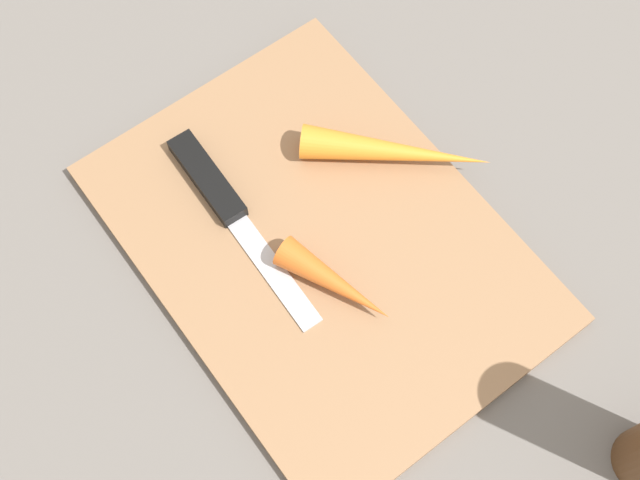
# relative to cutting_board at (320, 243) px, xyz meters

# --- Properties ---
(ground_plane) EXTENTS (1.40, 1.40, 0.00)m
(ground_plane) POSITION_rel_cutting_board_xyz_m (0.00, 0.00, -0.01)
(ground_plane) COLOR slate
(cutting_board) EXTENTS (0.36, 0.26, 0.01)m
(cutting_board) POSITION_rel_cutting_board_xyz_m (0.00, 0.00, 0.00)
(cutting_board) COLOR #99704C
(cutting_board) RESTS_ON ground_plane
(knife) EXTENTS (0.20, 0.03, 0.01)m
(knife) POSITION_rel_cutting_board_xyz_m (0.08, 0.04, 0.01)
(knife) COLOR #B7B7BC
(knife) RESTS_ON cutting_board
(carrot_short) EXTENTS (0.10, 0.06, 0.03)m
(carrot_short) POSITION_rel_cutting_board_xyz_m (-0.04, 0.02, 0.02)
(carrot_short) COLOR orange
(carrot_short) RESTS_ON cutting_board
(carrot_long) EXTENTS (0.13, 0.13, 0.03)m
(carrot_long) POSITION_rel_cutting_board_xyz_m (0.02, -0.09, 0.02)
(carrot_long) COLOR orange
(carrot_long) RESTS_ON cutting_board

